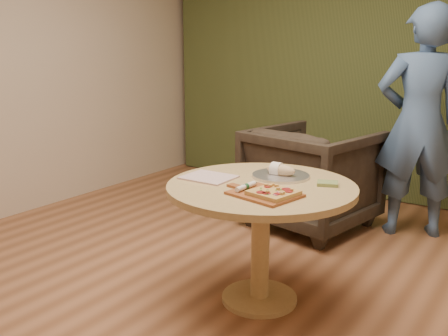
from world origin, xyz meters
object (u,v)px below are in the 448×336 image
at_px(serving_tray, 281,176).
at_px(person_standing, 419,124).
at_px(pizza_paddle, 263,194).
at_px(armchair, 312,172).
at_px(bread_roll, 280,170).
at_px(pedestal_table, 261,207).
at_px(cutlery_roll, 246,186).
at_px(flatbread_pizza, 274,192).

distance_m(serving_tray, person_standing, 1.58).
relative_size(pizza_paddle, armchair, 0.49).
height_order(serving_tray, bread_roll, bread_roll).
bearing_deg(person_standing, pizza_paddle, 53.05).
bearing_deg(bread_roll, pedestal_table, -90.72).
xyz_separation_m(pizza_paddle, cutlery_roll, (-0.11, 0.00, 0.02)).
xyz_separation_m(pedestal_table, armchair, (-0.32, 1.41, -0.13)).
height_order(flatbread_pizza, cutlery_roll, flatbread_pizza).
height_order(pedestal_table, cutlery_roll, cutlery_roll).
relative_size(pedestal_table, serving_tray, 3.14).
bearing_deg(pedestal_table, flatbread_pizza, -45.60).
xyz_separation_m(pedestal_table, serving_tray, (0.01, 0.22, 0.15)).
relative_size(bread_roll, armchair, 0.20).
xyz_separation_m(serving_tray, bread_roll, (-0.01, 0.00, 0.04)).
height_order(pedestal_table, armchair, armchair).
relative_size(pedestal_table, flatbread_pizza, 4.33).
height_order(pizza_paddle, serving_tray, serving_tray).
bearing_deg(person_standing, pedestal_table, 48.21).
relative_size(pizza_paddle, cutlery_roll, 2.36).
xyz_separation_m(flatbread_pizza, person_standing, (0.27, 1.92, 0.16)).
xyz_separation_m(cutlery_roll, serving_tray, (0.01, 0.40, -0.02)).
bearing_deg(armchair, person_standing, -147.06).
xyz_separation_m(cutlery_roll, person_standing, (0.45, 1.91, 0.15)).
bearing_deg(pizza_paddle, flatbread_pizza, 8.04).
distance_m(pizza_paddle, cutlery_roll, 0.12).
relative_size(flatbread_pizza, serving_tray, 0.73).
relative_size(flatbread_pizza, armchair, 0.27).
relative_size(cutlery_roll, serving_tray, 0.56).
distance_m(pedestal_table, person_standing, 1.81).
xyz_separation_m(pedestal_table, pizza_paddle, (0.12, -0.19, 0.15)).
xyz_separation_m(armchair, person_standing, (0.77, 0.32, 0.45)).
bearing_deg(person_standing, serving_tray, 46.60).
bearing_deg(armchair, flatbread_pizza, 117.96).
bearing_deg(cutlery_roll, armchair, 103.91).
xyz_separation_m(flatbread_pizza, cutlery_roll, (-0.18, 0.01, 0.00)).
xyz_separation_m(flatbread_pizza, bread_roll, (-0.18, 0.41, 0.02)).
height_order(bread_roll, person_standing, person_standing).
relative_size(flatbread_pizza, bread_roll, 1.34).
xyz_separation_m(pizza_paddle, person_standing, (0.33, 1.91, 0.18)).
relative_size(pizza_paddle, serving_tray, 1.32).
distance_m(armchair, person_standing, 0.95).
bearing_deg(serving_tray, bread_roll, 180.00).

